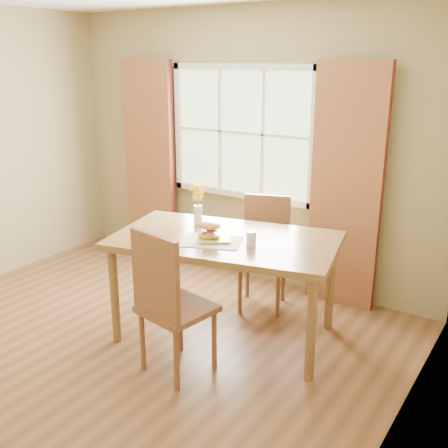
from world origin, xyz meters
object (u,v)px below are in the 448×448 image
at_px(chair_near, 167,299).
at_px(water_glass, 251,239).
at_px(flower_vase, 198,200).
at_px(chair_far, 265,246).
at_px(dining_table, 225,248).
at_px(croissant_sandwich, 209,230).

xyz_separation_m(chair_near, water_glass, (0.28, 0.66, 0.31)).
xyz_separation_m(water_glass, flower_vase, (-0.63, 0.18, 0.17)).
bearing_deg(water_glass, chair_near, -113.27).
bearing_deg(flower_vase, water_glass, -16.05).
distance_m(chair_near, chair_far, 1.42).
bearing_deg(dining_table, water_glass, -24.16).
xyz_separation_m(croissant_sandwich, water_glass, (0.33, 0.08, -0.03)).
xyz_separation_m(chair_far, flower_vase, (-0.33, -0.57, 0.52)).
relative_size(chair_far, croissant_sandwich, 4.65).
relative_size(water_glass, flower_vase, 0.31).
bearing_deg(croissant_sandwich, flower_vase, 116.65).
bearing_deg(croissant_sandwich, chair_near, -107.90).
height_order(dining_table, chair_far, chair_far).
height_order(chair_far, flower_vase, flower_vase).
bearing_deg(chair_near, croissant_sandwich, 103.75).
bearing_deg(croissant_sandwich, water_glass, -7.29).
distance_m(croissant_sandwich, flower_vase, 0.42).
height_order(croissant_sandwich, flower_vase, flower_vase).
bearing_deg(chair_far, dining_table, -107.20).
bearing_deg(flower_vase, chair_near, -67.97).
bearing_deg(croissant_sandwich, chair_far, 66.24).
xyz_separation_m(chair_far, water_glass, (0.30, -0.76, 0.35)).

